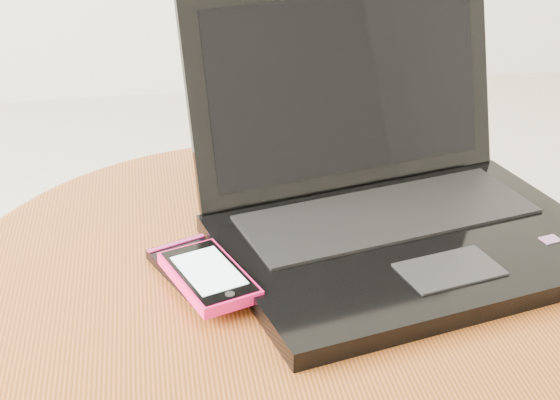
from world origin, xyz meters
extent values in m
cylinder|color=#633110|center=(-0.01, -0.02, 0.51)|extent=(0.63, 0.63, 0.03)
torus|color=#633110|center=(-0.01, -0.02, 0.51)|extent=(0.66, 0.66, 0.03)
cube|color=black|center=(0.13, -0.02, 0.54)|extent=(0.42, 0.34, 0.02)
cube|color=black|center=(0.12, 0.03, 0.55)|extent=(0.33, 0.18, 0.00)
cube|color=black|center=(0.15, -0.09, 0.55)|extent=(0.10, 0.08, 0.00)
cube|color=red|center=(0.26, -0.05, 0.55)|extent=(0.02, 0.02, 0.00)
cube|color=black|center=(0.09, 0.13, 0.66)|extent=(0.37, 0.15, 0.22)
cube|color=black|center=(0.09, 0.13, 0.66)|extent=(0.32, 0.12, 0.19)
cube|color=black|center=(-0.08, -0.03, 0.53)|extent=(0.10, 0.13, 0.01)
cube|color=#A62569|center=(-0.11, 0.02, 0.54)|extent=(0.06, 0.03, 0.00)
cube|color=#F81665|center=(-0.08, -0.06, 0.54)|extent=(0.09, 0.12, 0.01)
cube|color=black|center=(-0.08, -0.06, 0.55)|extent=(0.09, 0.12, 0.00)
cube|color=silver|center=(-0.08, -0.06, 0.55)|extent=(0.07, 0.09, 0.00)
cylinder|color=black|center=(-0.06, -0.10, 0.55)|extent=(0.01, 0.01, 0.00)
camera|label=1|loc=(-0.12, -0.72, 0.96)|focal=53.58mm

